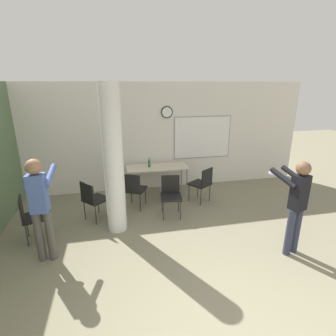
% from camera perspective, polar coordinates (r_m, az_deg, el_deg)
% --- Properties ---
extents(wall_back, '(8.00, 0.15, 2.80)m').
position_cam_1_polar(wall_back, '(7.00, -1.76, 6.79)').
color(wall_back, silver).
rests_on(wall_back, ground_plane).
extents(support_pillar, '(0.37, 0.37, 2.80)m').
position_cam_1_polar(support_pillar, '(4.89, -11.81, 1.43)').
color(support_pillar, white).
rests_on(support_pillar, ground_plane).
extents(folding_table, '(1.55, 0.64, 0.73)m').
position_cam_1_polar(folding_table, '(6.69, -2.36, -0.17)').
color(folding_table, beige).
rests_on(folding_table, ground_plane).
extents(bottle_on_table, '(0.06, 0.06, 0.24)m').
position_cam_1_polar(bottle_on_table, '(6.62, -4.10, 0.97)').
color(bottle_on_table, '#1E6B2D').
rests_on(bottle_on_table, folding_table).
extents(waste_bin, '(0.25, 0.25, 0.33)m').
position_cam_1_polar(waste_bin, '(6.44, -0.54, -5.79)').
color(waste_bin, gray).
rests_on(waste_bin, ground_plane).
extents(chair_by_left_wall, '(0.54, 0.54, 0.87)m').
position_cam_1_polar(chair_by_left_wall, '(5.37, -27.65, -9.01)').
color(chair_by_left_wall, black).
rests_on(chair_by_left_wall, ground_plane).
extents(chair_near_pillar, '(0.62, 0.62, 0.87)m').
position_cam_1_polar(chair_near_pillar, '(5.65, -16.00, -6.26)').
color(chair_near_pillar, black).
rests_on(chair_near_pillar, ground_plane).
extents(chair_table_right, '(0.61, 0.61, 0.87)m').
position_cam_1_polar(chair_table_right, '(6.31, 7.46, -3.08)').
color(chair_table_right, black).
rests_on(chair_table_right, ground_plane).
extents(chair_table_left, '(0.59, 0.59, 0.87)m').
position_cam_1_polar(chair_table_left, '(5.97, -7.41, -4.32)').
color(chair_table_left, black).
rests_on(chair_table_left, ground_plane).
extents(chair_table_front, '(0.50, 0.50, 0.87)m').
position_cam_1_polar(chair_table_front, '(5.65, 0.63, -5.48)').
color(chair_table_front, black).
rests_on(chair_table_front, ground_plane).
extents(person_watching_back, '(0.40, 0.65, 1.72)m').
position_cam_1_polar(person_watching_back, '(4.53, -26.10, -6.77)').
color(person_watching_back, '#514C47').
rests_on(person_watching_back, ground_plane).
extents(person_playing_side, '(0.47, 0.64, 1.63)m').
position_cam_1_polar(person_playing_side, '(4.73, 26.17, -6.43)').
color(person_playing_side, '#2D3347').
rests_on(person_playing_side, ground_plane).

